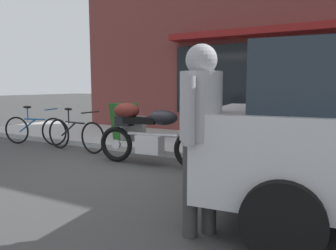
% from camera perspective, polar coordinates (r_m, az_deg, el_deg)
% --- Properties ---
extents(ground_plane, '(80.00, 80.00, 0.00)m').
position_cam_1_polar(ground_plane, '(5.39, -11.10, -7.99)').
color(ground_plane, '#3D3D3D').
extents(touring_motorcycle, '(2.09, 0.64, 1.40)m').
position_cam_1_polar(touring_motorcycle, '(5.63, -3.88, -0.95)').
color(touring_motorcycle, black).
rests_on(touring_motorcycle, ground_plane).
extents(parked_bicycle, '(1.70, 0.48, 0.92)m').
position_cam_1_polar(parked_bicycle, '(7.08, -16.25, -1.56)').
color(parked_bicycle, black).
rests_on(parked_bicycle, ground_plane).
extents(pedestrian_walking, '(0.39, 0.56, 1.75)m').
position_cam_1_polar(pedestrian_walking, '(2.88, 5.82, 1.40)').
color(pedestrian_walking, '#373737').
rests_on(pedestrian_walking, ground_plane).
extents(sandwich_board_sign, '(0.55, 0.40, 0.86)m').
position_cam_1_polar(sandwich_board_sign, '(7.48, -7.92, 0.58)').
color(sandwich_board_sign, '#1E511E').
rests_on(sandwich_board_sign, sidewalk_curb).
extents(second_bicycle_by_cafe, '(1.62, 0.58, 0.92)m').
position_cam_1_polar(second_bicycle_by_cafe, '(8.17, -22.63, -0.73)').
color(second_bicycle_by_cafe, black).
rests_on(second_bicycle_by_cafe, ground_plane).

